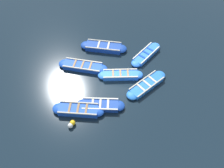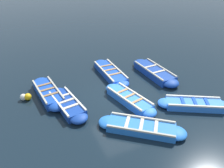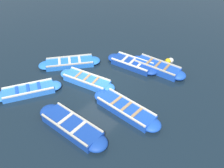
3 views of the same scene
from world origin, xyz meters
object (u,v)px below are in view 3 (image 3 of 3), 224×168
boat_stern_in (157,67)px  boat_alongside (70,63)px  boat_outer_left (126,109)px  buoy_orange_near (60,115)px  boat_mid_row (87,80)px  boat_near_quay (132,64)px  buoy_white_drifting (171,60)px  buoy_yellow_far (168,61)px  boat_centre (28,91)px  boat_end_of_row (72,126)px

boat_stern_in → boat_alongside: 5.12m
boat_outer_left → boat_alongside: (4.96, -0.79, -0.03)m
boat_alongside → boat_outer_left: bearing=170.9°
boat_outer_left → buoy_orange_near: 3.08m
boat_mid_row → boat_near_quay: bearing=-106.1°
boat_alongside → buoy_orange_near: (-2.94, 3.11, 0.02)m
boat_near_quay → boat_stern_in: bearing=-154.0°
boat_alongside → boat_mid_row: boat_mid_row is taller
boat_stern_in → buoy_orange_near: (1.20, 6.13, -0.03)m
boat_near_quay → buoy_white_drifting: 2.35m
buoy_yellow_far → buoy_white_drifting: size_ratio=1.06×
boat_mid_row → boat_centre: bearing=57.9°
boat_centre → boat_alongside: 3.12m
boat_centre → buoy_yellow_far: size_ratio=9.47×
boat_stern_in → boat_centre: 7.18m
buoy_yellow_far → buoy_orange_near: bearing=79.7°
boat_alongside → boat_end_of_row: size_ratio=0.87×
boat_alongside → boat_mid_row: bearing=165.8°
buoy_orange_near → buoy_white_drifting: buoy_orange_near is taller
boat_stern_in → buoy_yellow_far: 0.98m
boat_near_quay → boat_mid_row: size_ratio=0.97×
boat_outer_left → buoy_white_drifting: size_ratio=11.45×
boat_stern_in → buoy_yellow_far: (-0.08, -0.98, -0.03)m
boat_centre → boat_end_of_row: (-3.53, 0.12, 0.04)m
buoy_white_drifting → boat_near_quay: bearing=51.0°
boat_outer_left → boat_alongside: bearing=-9.1°
boat_near_quay → buoy_orange_near: boat_near_quay is taller
boat_end_of_row → buoy_orange_near: (0.96, -0.11, -0.03)m
boat_stern_in → boat_near_quay: bearing=26.0°
boat_centre → buoy_yellow_far: bearing=-118.5°
buoy_orange_near → boat_centre: bearing=-0.3°
buoy_orange_near → buoy_yellow_far: same height
boat_mid_row → buoy_orange_near: bearing=109.9°
boat_outer_left → boat_near_quay: 3.82m
boat_outer_left → boat_near_quay: boat_outer_left is taller
boat_near_quay → buoy_orange_near: size_ratio=9.43×
boat_outer_left → boat_centre: bearing=26.6°
boat_end_of_row → boat_stern_in: bearing=-92.2°
boat_near_quay → boat_mid_row: bearing=73.9°
boat_outer_left → boat_mid_row: size_ratio=1.12×
boat_end_of_row → buoy_yellow_far: bearing=-92.6°
boat_centre → boat_alongside: (0.36, -3.10, -0.01)m
boat_centre → boat_mid_row: boat_mid_row is taller
boat_near_quay → boat_end_of_row: 5.69m
boat_near_quay → boat_centre: boat_near_quay is taller
boat_near_quay → boat_end_of_row: (-1.07, 5.59, 0.03)m
boat_near_quay → boat_alongside: 3.68m
boat_outer_left → boat_centre: boat_outer_left is taller
boat_stern_in → boat_end_of_row: 6.24m
boat_outer_left → buoy_yellow_far: bearing=-81.2°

